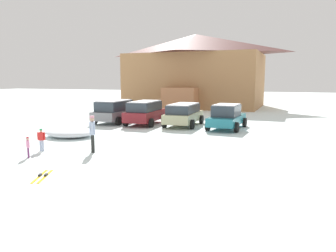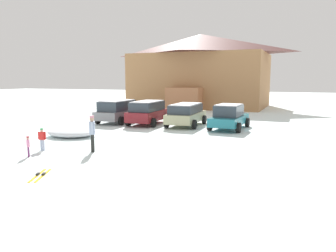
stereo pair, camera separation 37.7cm
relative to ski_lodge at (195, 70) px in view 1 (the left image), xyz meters
name	(u,v)px [view 1 (the left image)]	position (x,y,z in m)	size (l,w,h in m)	color
ground	(42,193)	(4.03, -31.10, -4.31)	(160.00, 160.00, 0.00)	white
ski_lodge	(195,70)	(0.00, 0.00, 0.00)	(16.05, 11.79, 8.53)	#A77549
parked_grey_wagon	(115,111)	(-1.68, -16.66, -3.40)	(2.21, 4.09, 1.71)	gray
parked_maroon_van	(145,112)	(0.89, -16.75, -3.39)	(2.23, 4.21, 1.72)	maroon
parked_beige_suv	(184,114)	(3.73, -16.45, -3.45)	(2.25, 4.41, 1.58)	#B1B084
parked_teal_hatchback	(227,117)	(6.86, -16.83, -3.48)	(2.28, 4.28, 1.66)	teal
skier_child_in_pink_snowsuit	(28,146)	(0.43, -27.77, -3.81)	(0.25, 0.25, 0.89)	#6C3163
skier_child_in_red_jacket	(41,139)	(0.08, -26.56, -3.72)	(0.38, 0.20, 1.05)	#A4B1CA
skier_adult_in_blue_parka	(92,132)	(2.41, -25.93, -3.37)	(0.41, 0.55, 1.67)	black
pair_of_skis	(43,176)	(2.88, -29.76, -4.29)	(0.89, 1.55, 0.08)	gold
plowed_snow_pile	(70,132)	(-1.06, -22.97, -4.06)	(2.92, 2.34, 0.52)	white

